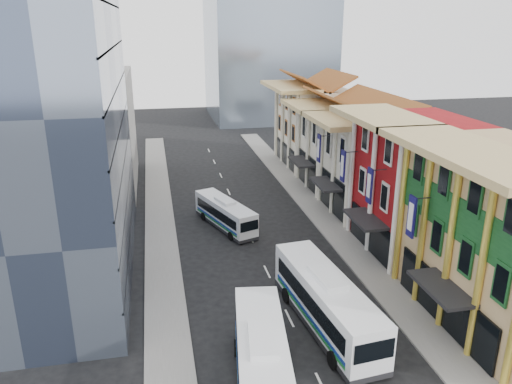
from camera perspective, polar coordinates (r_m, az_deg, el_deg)
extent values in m
cube|color=slate|center=(50.44, 8.95, -4.32)|extent=(3.00, 90.00, 0.15)
cube|color=slate|center=(47.49, -10.76, -5.95)|extent=(3.00, 90.00, 0.15)
cube|color=tan|center=(37.18, 26.75, -5.01)|extent=(8.00, 14.00, 12.00)
cube|color=maroon|center=(46.42, 17.85, 0.71)|extent=(8.00, 10.00, 12.00)
cube|color=silver|center=(54.77, 12.98, 2.78)|extent=(8.00, 9.00, 10.00)
cube|color=silver|center=(62.76, 9.63, 5.05)|extent=(8.00, 9.00, 10.00)
cube|color=silver|center=(72.28, 6.66, 7.43)|extent=(8.00, 12.00, 11.00)
cube|color=#414D68|center=(41.37, -24.00, 10.68)|extent=(12.00, 26.00, 30.00)
cube|color=gray|center=(64.92, -18.29, 6.63)|extent=(10.00, 18.00, 14.00)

